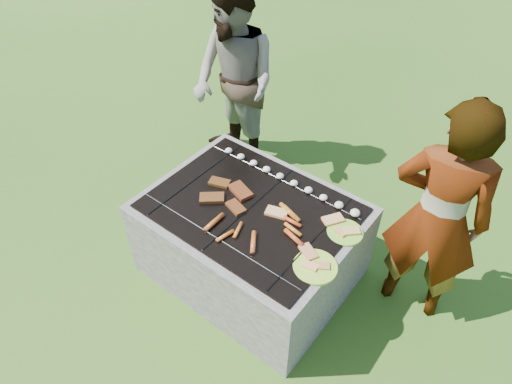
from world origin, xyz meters
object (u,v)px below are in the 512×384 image
cook (437,218)px  fire_pit (251,242)px  plate_far (345,232)px  bystander (234,83)px  plate_near (315,267)px

cook → fire_pit: bearing=14.4°
fire_pit → plate_far: size_ratio=4.94×
cook → bystander: (-1.82, 0.41, 0.02)m
fire_pit → cook: (0.96, 0.45, 0.48)m
fire_pit → plate_near: size_ratio=4.16×
fire_pit → cook: size_ratio=0.85×
plate_far → bystander: 1.58m
bystander → fire_pit: bearing=-28.7°
fire_pit → plate_far: (0.56, 0.18, 0.33)m
cook → bystander: 1.86m
fire_pit → plate_far: plate_far is taller
plate_near → cook: size_ratio=0.21×
plate_far → cook: size_ratio=0.17×
plate_near → bystander: bearing=144.4°
cook → plate_near: bearing=45.2°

